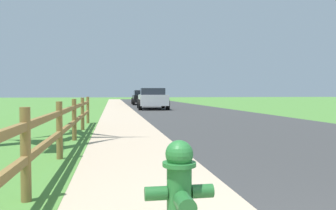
{
  "coord_description": "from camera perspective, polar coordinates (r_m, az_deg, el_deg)",
  "views": [
    {
      "loc": [
        -1.45,
        -1.03,
        1.19
      ],
      "look_at": [
        -0.07,
        7.06,
        0.89
      ],
      "focal_mm": 35.38,
      "sensor_mm": 36.0,
      "label": 1
    }
  ],
  "objects": [
    {
      "name": "fire_hydrant",
      "position": [
        2.89,
        2.02,
        -13.9
      ],
      "size": [
        0.59,
        0.49,
        0.79
      ],
      "color": "#287233",
      "rests_on": "ground"
    },
    {
      "name": "parked_car_red",
      "position": [
        41.31,
        -4.66,
        1.49
      ],
      "size": [
        2.14,
        4.33,
        1.5
      ],
      "color": "maroon",
      "rests_on": "ground"
    },
    {
      "name": "road_asphalt",
      "position": [
        28.49,
        0.38,
        -0.26
      ],
      "size": [
        7.0,
        66.0,
        0.01
      ],
      "primitive_type": "cube",
      "color": "#383838",
      "rests_on": "ground"
    },
    {
      "name": "parked_suv_silver",
      "position": [
        24.25,
        -2.73,
        1.18
      ],
      "size": [
        2.31,
        4.92,
        1.52
      ],
      "color": "#B7BABF",
      "rests_on": "ground"
    },
    {
      "name": "ground_plane",
      "position": [
        26.1,
        -6.44,
        -0.5
      ],
      "size": [
        120.0,
        120.0,
        0.0
      ],
      "primitive_type": "plane",
      "color": "#4C8336"
    },
    {
      "name": "rail_fence",
      "position": [
        7.36,
        -16.85,
        -2.54
      ],
      "size": [
        0.11,
        11.81,
        1.04
      ],
      "color": "olive",
      "rests_on": "ground"
    },
    {
      "name": "grass_verge",
      "position": [
        28.22,
        -15.83,
        -0.36
      ],
      "size": [
        5.0,
        66.0,
        0.0
      ],
      "primitive_type": "cube",
      "color": "#4C8336",
      "rests_on": "ground"
    },
    {
      "name": "curb_concrete",
      "position": [
        28.1,
        -12.79,
        -0.34
      ],
      "size": [
        6.0,
        66.0,
        0.01
      ],
      "primitive_type": "cube",
      "color": "#C1A98C",
      "rests_on": "ground"
    },
    {
      "name": "parked_car_black",
      "position": [
        33.37,
        -4.43,
        1.33
      ],
      "size": [
        2.19,
        4.83,
        1.39
      ],
      "color": "black",
      "rests_on": "ground"
    }
  ]
}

